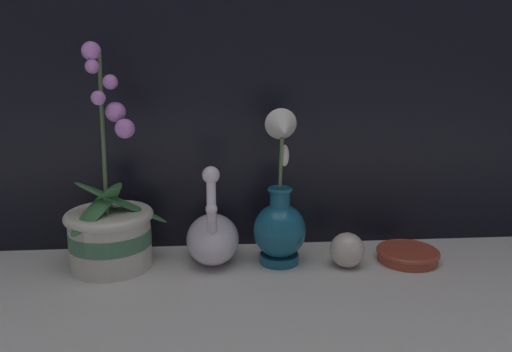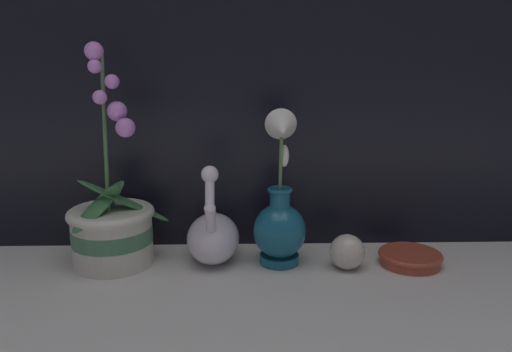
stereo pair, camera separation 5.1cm
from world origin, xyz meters
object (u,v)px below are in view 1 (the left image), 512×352
at_px(glass_sphere, 347,250).
at_px(amber_dish, 408,254).
at_px(orchid_potted_plant, 110,228).
at_px(blue_vase, 280,217).
at_px(swan_figurine, 213,235).

height_order(glass_sphere, amber_dish, glass_sphere).
xyz_separation_m(orchid_potted_plant, amber_dish, (0.62, -0.02, -0.07)).
distance_m(blue_vase, glass_sphere, 0.15).
xyz_separation_m(blue_vase, glass_sphere, (0.14, -0.03, -0.07)).
xyz_separation_m(orchid_potted_plant, blue_vase, (0.34, -0.01, 0.02)).
distance_m(blue_vase, amber_dish, 0.28).
xyz_separation_m(swan_figurine, glass_sphere, (0.27, -0.05, -0.02)).
distance_m(swan_figurine, amber_dish, 0.41).
xyz_separation_m(orchid_potted_plant, glass_sphere, (0.48, -0.04, -0.05)).
bearing_deg(blue_vase, swan_figurine, 170.34).
height_order(swan_figurine, blue_vase, blue_vase).
height_order(orchid_potted_plant, blue_vase, orchid_potted_plant).
bearing_deg(swan_figurine, blue_vase, -9.66).
relative_size(swan_figurine, amber_dish, 1.67).
bearing_deg(swan_figurine, glass_sphere, -10.35).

